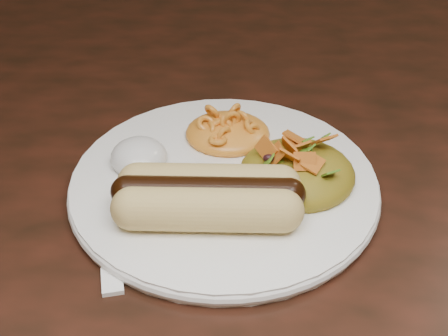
{
  "coord_description": "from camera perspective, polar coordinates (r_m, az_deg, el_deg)",
  "views": [
    {
      "loc": [
        -0.03,
        -0.44,
        1.08
      ],
      "look_at": [
        -0.05,
        -0.04,
        0.77
      ],
      "focal_mm": 50.0,
      "sensor_mm": 36.0,
      "label": 1
    }
  ],
  "objects": [
    {
      "name": "hotdog",
      "position": [
        0.46,
        -1.47,
        -2.56
      ],
      "size": [
        0.12,
        0.07,
        0.03
      ],
      "rotation": [
        0.0,
        0.0,
        0.03
      ],
      "color": "#E4C067",
      "rests_on": "plate"
    },
    {
      "name": "table",
      "position": [
        0.61,
        5.17,
        -6.83
      ],
      "size": [
        1.6,
        0.9,
        0.75
      ],
      "color": "#36150D",
      "rests_on": "floor"
    },
    {
      "name": "plate",
      "position": [
        0.51,
        0.0,
        -1.47
      ],
      "size": [
        0.31,
        0.31,
        0.01
      ],
      "primitive_type": "cylinder",
      "rotation": [
        0.0,
        0.0,
        -0.3
      ],
      "color": "white",
      "rests_on": "table"
    },
    {
      "name": "sour_cream",
      "position": [
        0.52,
        -7.84,
        1.57
      ],
      "size": [
        0.05,
        0.05,
        0.03
      ],
      "primitive_type": "ellipsoid",
      "rotation": [
        0.0,
        0.0,
        -0.15
      ],
      "color": "silver",
      "rests_on": "plate"
    },
    {
      "name": "taco_salad",
      "position": [
        0.5,
        6.76,
        0.37
      ],
      "size": [
        0.09,
        0.09,
        0.04
      ],
      "rotation": [
        0.0,
        0.0,
        -0.17
      ],
      "color": "#B26113",
      "rests_on": "plate"
    },
    {
      "name": "fork",
      "position": [
        0.47,
        -10.4,
        -6.82
      ],
      "size": [
        0.05,
        0.15,
        0.0
      ],
      "primitive_type": "cube",
      "rotation": [
        0.0,
        0.0,
        0.24
      ],
      "color": "white",
      "rests_on": "table"
    },
    {
      "name": "mac_and_cheese",
      "position": [
        0.55,
        0.34,
        4.1
      ],
      "size": [
        0.08,
        0.07,
        0.03
      ],
      "primitive_type": "ellipsoid",
      "rotation": [
        0.0,
        0.0,
        0.04
      ],
      "color": "#FCB13D",
      "rests_on": "plate"
    }
  ]
}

